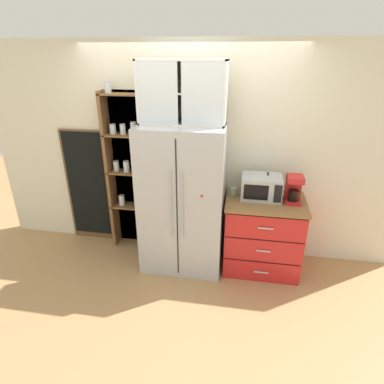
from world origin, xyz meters
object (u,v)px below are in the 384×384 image
object	(u,v)px
microwave	(261,187)
coffee_maker	(294,188)
chalkboard_menu	(89,187)
mug_sage	(233,191)
bottle_clear	(267,188)
refrigerator	(183,198)
bottle_amber	(267,186)

from	to	relation	value
microwave	coffee_maker	world-z (taller)	coffee_maker
coffee_maker	chalkboard_menu	distance (m)	2.59
microwave	coffee_maker	distance (m)	0.35
mug_sage	bottle_clear	size ratio (longest dim) A/B	0.49
microwave	bottle_clear	size ratio (longest dim) A/B	1.77
coffee_maker	chalkboard_menu	bearing A→B (deg)	173.75
refrigerator	bottle_amber	distance (m)	0.96
coffee_maker	bottle_clear	size ratio (longest dim) A/B	1.25
microwave	mug_sage	bearing A→B (deg)	175.07
bottle_clear	chalkboard_menu	bearing A→B (deg)	175.21
bottle_clear	bottle_amber	distance (m)	0.02
refrigerator	chalkboard_menu	size ratio (longest dim) A/B	1.12
refrigerator	microwave	size ratio (longest dim) A/B	3.89
mug_sage	bottle_clear	world-z (taller)	bottle_clear
microwave	refrigerator	bearing A→B (deg)	-174.25
microwave	chalkboard_menu	world-z (taller)	chalkboard_menu
microwave	bottle_clear	bearing A→B (deg)	36.93
bottle_amber	chalkboard_menu	world-z (taller)	chalkboard_menu
mug_sage	coffee_maker	bearing A→B (deg)	-6.01
microwave	bottle_amber	world-z (taller)	bottle_amber
mug_sage	bottle_amber	size ratio (longest dim) A/B	0.42
microwave	chalkboard_menu	bearing A→B (deg)	173.86
chalkboard_menu	mug_sage	bearing A→B (deg)	-6.33
chalkboard_menu	bottle_amber	bearing A→B (deg)	-4.98
refrigerator	coffee_maker	distance (m)	1.23
microwave	mug_sage	size ratio (longest dim) A/B	3.59
mug_sage	bottle_clear	xyz separation A→B (m)	(0.37, 0.02, 0.06)
coffee_maker	mug_sage	distance (m)	0.66
mug_sage	bottle_amber	xyz separation A→B (m)	(0.37, 0.01, 0.09)
microwave	coffee_maker	size ratio (longest dim) A/B	1.42
bottle_clear	chalkboard_menu	world-z (taller)	chalkboard_menu
bottle_amber	chalkboard_menu	size ratio (longest dim) A/B	0.19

